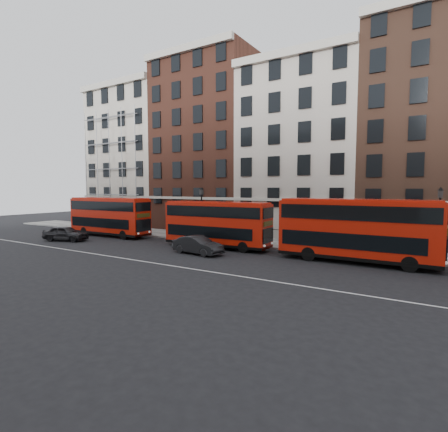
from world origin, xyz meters
The scene contains 13 objects.
ground centered at (0.00, 0.00, 0.00)m, with size 120.00×120.00×0.00m, color black.
pavement centered at (0.00, 10.50, 0.07)m, with size 80.00×5.00×0.15m, color slate.
kerb centered at (0.00, 8.00, 0.08)m, with size 80.00×0.30×0.16m, color gray.
road_centre_line centered at (0.00, -2.00, 0.01)m, with size 70.00×0.12×0.01m, color white.
building_terrace centered at (-0.31, 17.88, 10.24)m, with size 64.00×11.95×22.00m.
bus_a centered at (-18.36, 5.83, 2.32)m, with size 10.35×2.76×4.32m.
bus_b centered at (-3.96, 5.83, 2.24)m, with size 10.03×2.76×4.18m.
bus_c centered at (8.04, 5.84, 2.47)m, with size 11.01×2.77×4.61m.
car_rear centered at (-19.34, 1.07, 0.77)m, with size 1.83×4.54×1.55m, color black.
car_front centered at (-3.64, 2.50, 0.74)m, with size 1.57×4.50×1.48m, color black.
lamp_post_left centered at (-8.09, 9.25, 3.08)m, with size 0.44×0.44×5.33m.
lamp_post_right centered at (13.09, 8.57, 3.08)m, with size 0.44×0.44×5.33m.
iron_railings centered at (0.00, 12.70, 0.65)m, with size 6.60×0.06×1.00m, color black, non-canonical shape.
Camera 1 is at (13.20, -20.36, 5.42)m, focal length 28.00 mm.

